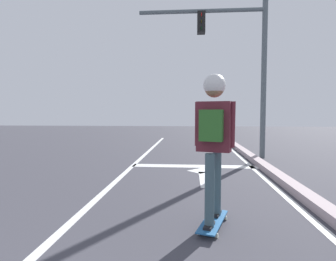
% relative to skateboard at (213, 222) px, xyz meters
% --- Properties ---
extents(lane_line_center, '(0.12, 20.00, 0.01)m').
position_rel_skateboard_xyz_m(lane_line_center, '(-1.78, 1.78, -0.06)').
color(lane_line_center, silver).
rests_on(lane_line_center, ground).
extents(lane_line_curbside, '(0.12, 20.00, 0.01)m').
position_rel_skateboard_xyz_m(lane_line_curbside, '(1.30, 1.78, -0.06)').
color(lane_line_curbside, silver).
rests_on(lane_line_curbside, ground).
extents(stop_bar, '(3.23, 0.40, 0.01)m').
position_rel_skateboard_xyz_m(stop_bar, '(-0.16, 3.82, -0.06)').
color(stop_bar, silver).
rests_on(stop_bar, ground).
extents(lane_arrow_stem, '(0.16, 1.40, 0.01)m').
position_rel_skateboard_xyz_m(lane_arrow_stem, '(-0.00, 2.44, -0.06)').
color(lane_arrow_stem, silver).
rests_on(lane_arrow_stem, ground).
extents(lane_arrow_head, '(0.71, 0.71, 0.01)m').
position_rel_skateboard_xyz_m(lane_arrow_head, '(-0.00, 3.29, -0.06)').
color(lane_arrow_head, silver).
rests_on(lane_arrow_head, ground).
extents(curb_strip, '(0.24, 24.00, 0.14)m').
position_rel_skateboard_xyz_m(curb_strip, '(1.55, 1.78, 0.00)').
color(curb_strip, '#A49196').
rests_on(curb_strip, ground).
extents(skateboard, '(0.45, 0.84, 0.08)m').
position_rel_skateboard_xyz_m(skateboard, '(0.00, 0.00, 0.00)').
color(skateboard, '#1F5892').
rests_on(skateboard, ground).
extents(skater, '(0.47, 0.64, 1.76)m').
position_rel_skateboard_xyz_m(skater, '(-0.00, -0.01, 1.15)').
color(skater, '#3B535D').
rests_on(skater, skateboard).
extents(traffic_signal_mast, '(3.87, 0.34, 4.82)m').
position_rel_skateboard_xyz_m(traffic_signal_mast, '(1.10, 5.32, 3.19)').
color(traffic_signal_mast, slate).
rests_on(traffic_signal_mast, ground).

